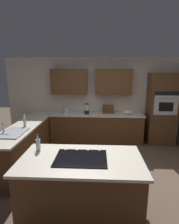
# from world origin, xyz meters

# --- Properties ---
(ground_plane) EXTENTS (14.00, 14.00, 0.00)m
(ground_plane) POSITION_xyz_m (0.00, 0.00, 0.00)
(ground_plane) COLOR brown
(wall_back) EXTENTS (6.00, 0.44, 2.60)m
(wall_back) POSITION_xyz_m (0.07, -2.04, 1.45)
(wall_back) COLOR silver
(wall_back) RESTS_ON ground
(lower_cabinets_back) EXTENTS (2.80, 0.60, 0.86)m
(lower_cabinets_back) POSITION_xyz_m (0.10, -1.72, 0.43)
(lower_cabinets_back) COLOR brown
(lower_cabinets_back) RESTS_ON ground
(countertop_back) EXTENTS (2.84, 0.64, 0.04)m
(countertop_back) POSITION_xyz_m (0.10, -1.72, 0.88)
(countertop_back) COLOR silver
(countertop_back) RESTS_ON lower_cabinets_back
(lower_cabinets_side) EXTENTS (0.60, 2.90, 0.86)m
(lower_cabinets_side) POSITION_xyz_m (1.82, -0.55, 0.43)
(lower_cabinets_side) COLOR brown
(lower_cabinets_side) RESTS_ON ground
(countertop_side) EXTENTS (0.64, 2.94, 0.04)m
(countertop_side) POSITION_xyz_m (1.82, -0.55, 0.88)
(countertop_side) COLOR silver
(countertop_side) RESTS_ON lower_cabinets_side
(island_base) EXTENTS (1.74, 0.93, 0.86)m
(island_base) POSITION_xyz_m (0.30, 1.18, 0.43)
(island_base) COLOR brown
(island_base) RESTS_ON ground
(island_top) EXTENTS (1.82, 1.01, 0.04)m
(island_top) POSITION_xyz_m (0.30, 1.18, 0.88)
(island_top) COLOR silver
(island_top) RESTS_ON island_base
(wall_oven) EXTENTS (0.80, 0.66, 2.13)m
(wall_oven) POSITION_xyz_m (-1.85, -1.72, 1.07)
(wall_oven) COLOR brown
(wall_oven) RESTS_ON ground
(sink_unit) EXTENTS (0.46, 0.70, 0.23)m
(sink_unit) POSITION_xyz_m (1.83, 0.15, 0.92)
(sink_unit) COLOR #515456
(sink_unit) RESTS_ON countertop_side
(cooktop) EXTENTS (0.76, 0.56, 0.03)m
(cooktop) POSITION_xyz_m (0.30, 1.17, 0.91)
(cooktop) COLOR black
(cooktop) RESTS_ON island_top
(blender) EXTENTS (0.15, 0.15, 0.32)m
(blender) POSITION_xyz_m (0.40, -1.68, 1.04)
(blender) COLOR black
(blender) RESTS_ON countertop_back
(mixing_bowl) EXTENTS (0.23, 0.23, 0.13)m
(mixing_bowl) POSITION_xyz_m (-0.85, -1.68, 0.96)
(mixing_bowl) COLOR white
(mixing_bowl) RESTS_ON countertop_back
(spice_rack) EXTENTS (0.34, 0.11, 0.27)m
(spice_rack) POSITION_xyz_m (-0.25, -1.80, 1.03)
(spice_rack) COLOR brown
(spice_rack) RESTS_ON countertop_back
(kettle) EXTENTS (0.18, 0.18, 0.22)m
(kettle) POSITION_xyz_m (1.05, -1.68, 1.01)
(kettle) COLOR #B7BABF
(kettle) RESTS_ON countertop_back
(dish_soap_bottle) EXTENTS (0.06, 0.06, 0.33)m
(dish_soap_bottle) POSITION_xyz_m (1.77, -0.33, 1.04)
(dish_soap_bottle) COLOR silver
(dish_soap_bottle) RESTS_ON countertop_side
(oil_bottle) EXTENTS (0.07, 0.07, 0.27)m
(oil_bottle) POSITION_xyz_m (1.02, 0.94, 1.00)
(oil_bottle) COLOR silver
(oil_bottle) RESTS_ON island_top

